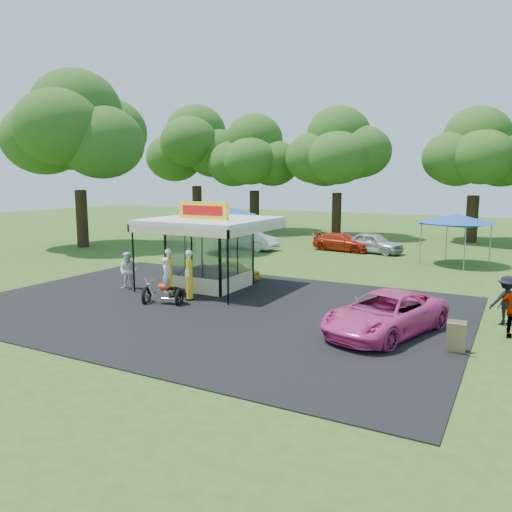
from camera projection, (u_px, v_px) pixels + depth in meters
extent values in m
plane|color=#2F5019|center=(182.00, 319.00, 18.90)|extent=(120.00, 120.00, 0.00)
cube|color=black|center=(211.00, 306.00, 20.64)|extent=(20.00, 14.00, 0.04)
cube|color=white|center=(211.00, 287.00, 24.18)|extent=(3.00, 3.00, 0.06)
cube|color=white|center=(210.00, 220.00, 23.68)|extent=(5.40, 5.40, 0.18)
cube|color=yellow|center=(204.00, 210.00, 23.17)|extent=(2.60, 0.25, 0.80)
cube|color=red|center=(202.00, 211.00, 23.05)|extent=(2.21, 0.02, 0.45)
cylinder|color=black|center=(133.00, 259.00, 22.91)|extent=(0.08, 0.08, 3.20)
cylinder|color=black|center=(228.00, 268.00, 20.53)|extent=(0.08, 0.08, 3.20)
cylinder|color=black|center=(169.00, 296.00, 22.26)|extent=(0.41, 0.41, 0.09)
cylinder|color=yellow|center=(169.00, 277.00, 22.13)|extent=(0.28, 0.28, 1.68)
cylinder|color=silver|center=(168.00, 256.00, 21.98)|extent=(0.19, 0.19, 0.19)
sphere|color=white|center=(168.00, 252.00, 21.95)|extent=(0.30, 0.30, 0.30)
cube|color=white|center=(166.00, 271.00, 21.94)|extent=(0.21, 0.02, 0.28)
cylinder|color=black|center=(190.00, 299.00, 21.67)|extent=(0.42, 0.42, 0.09)
cylinder|color=yellow|center=(190.00, 279.00, 21.53)|extent=(0.28, 0.28, 1.71)
cylinder|color=silver|center=(189.00, 258.00, 21.38)|extent=(0.19, 0.19, 0.19)
sphere|color=white|center=(189.00, 253.00, 21.35)|extent=(0.30, 0.30, 0.30)
cube|color=white|center=(187.00, 273.00, 21.33)|extent=(0.21, 0.02, 0.28)
torus|color=black|center=(146.00, 296.00, 21.11)|extent=(0.40, 0.83, 0.82)
torus|color=black|center=(179.00, 297.00, 20.84)|extent=(0.40, 0.83, 0.82)
cube|color=silver|center=(164.00, 293.00, 20.94)|extent=(0.59, 0.42, 0.29)
ellipsoid|color=#E93D10|center=(164.00, 287.00, 20.90)|extent=(0.63, 0.35, 0.29)
cube|color=black|center=(171.00, 288.00, 20.85)|extent=(0.59, 0.41, 0.10)
cube|color=black|center=(180.00, 293.00, 20.80)|extent=(0.43, 0.42, 0.27)
cylinder|color=silver|center=(149.00, 288.00, 21.03)|extent=(0.43, 0.19, 0.87)
cylinder|color=silver|center=(152.00, 280.00, 20.95)|extent=(0.22, 0.57, 0.05)
sphere|color=silver|center=(149.00, 285.00, 21.01)|extent=(0.16, 0.16, 0.16)
imported|color=white|center=(167.00, 275.00, 20.79)|extent=(0.50, 0.62, 1.47)
torus|color=black|center=(175.00, 279.00, 24.40)|extent=(0.74, 0.38, 0.74)
torus|color=black|center=(175.00, 279.00, 24.58)|extent=(0.73, 0.37, 0.74)
cube|color=#593819|center=(456.00, 339.00, 14.95)|extent=(0.57, 0.29, 1.00)
cube|color=#593819|center=(457.00, 336.00, 15.17)|extent=(0.57, 0.29, 1.00)
imported|color=yellow|center=(234.00, 271.00, 26.03)|extent=(2.82, 1.13, 0.96)
imported|color=#DF3C8E|center=(385.00, 314.00, 16.91)|extent=(3.86, 5.67, 1.44)
imported|color=white|center=(128.00, 271.00, 23.68)|extent=(1.03, 0.90, 1.80)
imported|color=black|center=(506.00, 300.00, 18.00)|extent=(1.34, 1.18, 1.80)
imported|color=silver|center=(248.00, 239.00, 37.11)|extent=(4.84, 2.11, 1.55)
imported|color=#AC240D|center=(342.00, 242.00, 36.36)|extent=(4.62, 2.38, 1.28)
imported|color=#A6A6AB|center=(373.00, 243.00, 35.29)|extent=(4.51, 2.62, 1.44)
cylinder|color=gray|center=(217.00, 232.00, 37.37)|extent=(0.06, 0.06, 2.59)
cylinder|color=gray|center=(253.00, 234.00, 35.95)|extent=(0.06, 0.06, 2.59)
cylinder|color=gray|center=(194.00, 236.00, 34.72)|extent=(0.06, 0.06, 2.59)
cylinder|color=gray|center=(231.00, 238.00, 33.30)|extent=(0.06, 0.06, 2.59)
cube|color=#1A48AE|center=(224.00, 215.00, 35.12)|extent=(3.24, 3.24, 0.13)
cone|color=#1A48AE|center=(224.00, 211.00, 35.07)|extent=(4.67, 4.67, 0.54)
cylinder|color=gray|center=(434.00, 241.00, 32.37)|extent=(0.06, 0.06, 2.48)
cylinder|color=gray|center=(483.00, 243.00, 31.02)|extent=(0.06, 0.06, 2.48)
cylinder|color=gray|center=(426.00, 246.00, 29.85)|extent=(0.06, 0.06, 2.48)
cylinder|color=gray|center=(479.00, 249.00, 28.50)|extent=(0.06, 0.06, 2.48)
cube|color=#1A48AE|center=(456.00, 224.00, 30.24)|extent=(3.09, 3.09, 0.12)
cone|color=#1A48AE|center=(457.00, 218.00, 30.19)|extent=(4.46, 4.46, 0.52)
cylinder|color=black|center=(197.00, 207.00, 52.66)|extent=(1.00, 1.00, 4.44)
ellipsoid|color=#264F16|center=(196.00, 152.00, 51.77)|extent=(10.50, 10.50, 9.00)
cylinder|color=black|center=(254.00, 211.00, 49.47)|extent=(0.96, 0.96, 4.04)
ellipsoid|color=#264F16|center=(254.00, 158.00, 48.68)|extent=(9.37, 9.37, 8.03)
cylinder|color=black|center=(336.00, 215.00, 44.69)|extent=(0.85, 0.85, 3.97)
ellipsoid|color=#264F16|center=(338.00, 156.00, 43.89)|extent=(9.52, 9.52, 8.16)
cylinder|color=black|center=(472.00, 219.00, 41.15)|extent=(0.96, 0.96, 3.86)
ellipsoid|color=#264F16|center=(476.00, 158.00, 40.39)|extent=(9.00, 9.00, 7.71)
cylinder|color=black|center=(82.00, 219.00, 38.20)|extent=(0.87, 0.87, 4.37)
ellipsoid|color=#264F16|center=(78.00, 140.00, 37.28)|extent=(11.22, 11.22, 9.62)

